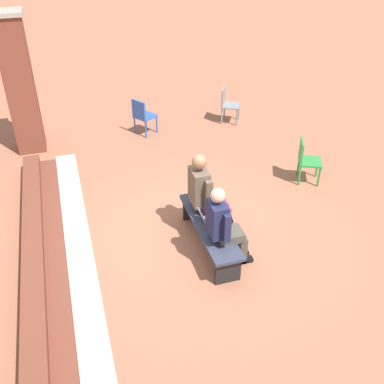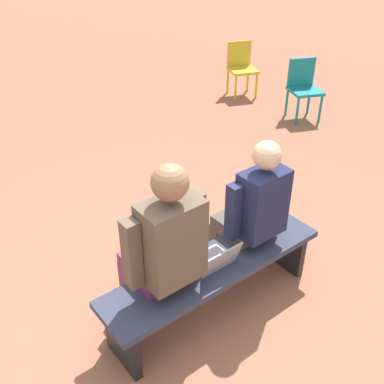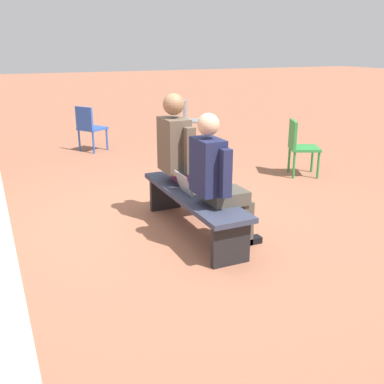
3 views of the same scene
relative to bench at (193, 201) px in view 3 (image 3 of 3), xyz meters
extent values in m
plane|color=#9E6047|center=(0.38, 0.19, -0.35)|extent=(60.00, 60.00, 0.00)
cube|color=#33384C|center=(0.00, 0.00, 0.07)|extent=(1.80, 0.44, 0.05)
cube|color=black|center=(-0.80, 0.00, -0.15)|extent=(0.06, 0.37, 0.40)
cube|color=black|center=(0.80, 0.00, -0.15)|extent=(0.06, 0.37, 0.40)
cube|color=#4C473D|center=(-0.40, -0.17, 0.15)|extent=(0.32, 0.37, 0.13)
cube|color=#4C473D|center=(-0.49, -0.35, -0.13)|extent=(0.10, 0.11, 0.45)
cube|color=black|center=(-0.49, -0.41, -0.32)|extent=(0.10, 0.22, 0.07)
cube|color=#4C473D|center=(-0.32, -0.35, -0.13)|extent=(0.10, 0.11, 0.45)
cube|color=black|center=(-0.32, -0.41, -0.32)|extent=(0.10, 0.22, 0.07)
cube|color=#1E2347|center=(-0.40, 0.04, 0.48)|extent=(0.35, 0.22, 0.52)
cube|color=#195133|center=(-0.40, -0.08, 0.44)|extent=(0.05, 0.01, 0.31)
cube|color=#1E2347|center=(-0.63, -0.03, 0.46)|extent=(0.08, 0.09, 0.44)
cube|color=#1E2347|center=(-0.18, -0.03, 0.46)|extent=(0.08, 0.09, 0.44)
sphere|color=#DBAD89|center=(-0.40, 0.04, 0.87)|extent=(0.20, 0.20, 0.20)
cube|color=#7F2D5B|center=(0.40, -0.19, 0.16)|extent=(0.35, 0.41, 0.14)
cube|color=#7F2D5B|center=(0.31, -0.39, -0.13)|extent=(0.11, 0.12, 0.45)
cube|color=black|center=(0.31, -0.46, -0.32)|extent=(0.11, 0.25, 0.07)
cube|color=#7F2D5B|center=(0.50, -0.39, -0.13)|extent=(0.11, 0.12, 0.45)
cube|color=black|center=(0.50, -0.46, -0.32)|extent=(0.11, 0.25, 0.07)
cube|color=brown|center=(0.40, 0.04, 0.52)|extent=(0.39, 0.25, 0.58)
cube|color=brown|center=(0.16, -0.03, 0.50)|extent=(0.09, 0.10, 0.49)
cube|color=brown|center=(0.65, -0.03, 0.50)|extent=(0.09, 0.10, 0.49)
sphere|color=#8C6647|center=(0.40, 0.04, 0.95)|extent=(0.23, 0.23, 0.23)
cube|color=#9EA0A5|center=(0.02, -0.04, 0.11)|extent=(0.32, 0.22, 0.02)
cube|color=#2D2D33|center=(0.02, -0.05, 0.12)|extent=(0.29, 0.15, 0.00)
cube|color=#9EA0A5|center=(0.02, 0.10, 0.21)|extent=(0.32, 0.07, 0.19)
cube|color=#33519E|center=(0.02, 0.09, 0.21)|extent=(0.28, 0.06, 0.17)
cube|color=#2D56B7|center=(4.34, 0.06, 0.07)|extent=(0.58, 0.58, 0.04)
cube|color=#2D56B7|center=(4.24, 0.22, 0.29)|extent=(0.36, 0.25, 0.40)
cylinder|color=#2D56B7|center=(4.29, -0.19, -0.15)|extent=(0.04, 0.04, 0.40)
cylinder|color=#2D56B7|center=(4.59, 0.01, -0.15)|extent=(0.04, 0.04, 0.40)
cylinder|color=#2D56B7|center=(4.09, 0.12, -0.15)|extent=(0.04, 0.04, 0.40)
cylinder|color=#2D56B7|center=(4.39, 0.31, -0.15)|extent=(0.04, 0.04, 0.40)
cube|color=gray|center=(4.35, -2.04, 0.07)|extent=(0.57, 0.57, 0.04)
cube|color=gray|center=(4.44, -1.87, 0.29)|extent=(0.36, 0.24, 0.40)
cylinder|color=gray|center=(4.10, -2.10, -0.15)|extent=(0.04, 0.04, 0.40)
cylinder|color=gray|center=(4.41, -2.28, -0.15)|extent=(0.04, 0.04, 0.40)
cylinder|color=gray|center=(4.28, -1.79, -0.15)|extent=(0.04, 0.04, 0.40)
cylinder|color=gray|center=(4.59, -1.97, -0.15)|extent=(0.04, 0.04, 0.40)
cube|color=#2D893D|center=(1.32, -2.46, 0.07)|extent=(0.56, 0.56, 0.04)
cube|color=#2D893D|center=(1.40, -2.29, 0.29)|extent=(0.38, 0.20, 0.40)
cylinder|color=#2D893D|center=(1.08, -2.55, -0.15)|extent=(0.04, 0.04, 0.40)
cylinder|color=#2D893D|center=(1.41, -2.70, -0.15)|extent=(0.04, 0.04, 0.40)
cylinder|color=#2D893D|center=(1.23, -2.22, -0.15)|extent=(0.04, 0.04, 0.40)
cylinder|color=#2D893D|center=(1.56, -2.37, -0.15)|extent=(0.04, 0.04, 0.40)
camera|label=1|loc=(-5.11, 1.85, 4.18)|focal=42.00mm
camera|label=2|loc=(1.66, 1.85, 2.28)|focal=42.00mm
camera|label=3|loc=(-3.99, 1.85, 1.54)|focal=42.00mm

